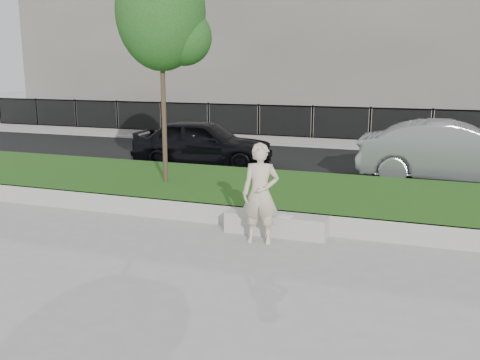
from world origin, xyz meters
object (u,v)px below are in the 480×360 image
at_px(stone_bench, 276,224).
at_px(book, 285,216).
at_px(young_tree, 165,16).
at_px(car_dark, 203,143).
at_px(man, 260,194).
at_px(car_silver, 454,153).

distance_m(stone_bench, book, 0.32).
relative_size(stone_bench, young_tree, 0.37).
relative_size(young_tree, car_dark, 1.21).
xyz_separation_m(stone_bench, man, (-0.15, -0.55, 0.70)).
relative_size(man, book, 7.60).
xyz_separation_m(stone_bench, young_tree, (-3.26, 1.97, 4.02)).
distance_m(car_dark, car_silver, 7.26).
bearing_deg(stone_bench, car_dark, 125.05).
bearing_deg(book, car_silver, 75.55).
xyz_separation_m(stone_bench, book, (0.19, -0.13, 0.21)).
relative_size(stone_bench, car_dark, 0.45).
distance_m(young_tree, car_silver, 8.24).
distance_m(stone_bench, man, 0.90).
bearing_deg(car_dark, book, -149.72).
height_order(book, young_tree, young_tree).
bearing_deg(book, young_tree, 161.52).
height_order(man, car_dark, man).
xyz_separation_m(book, car_dark, (-4.22, 5.87, 0.37)).
bearing_deg(car_silver, man, 151.14).
bearing_deg(car_silver, young_tree, 119.59).
distance_m(book, car_silver, 6.65).
relative_size(stone_bench, book, 8.19).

